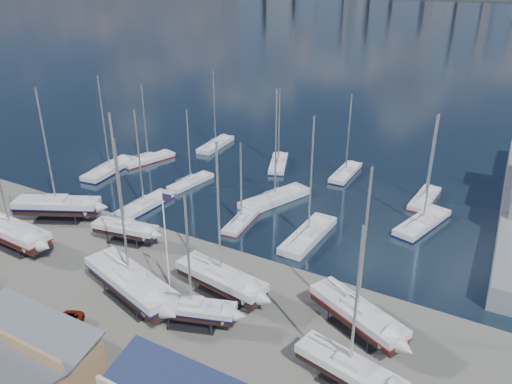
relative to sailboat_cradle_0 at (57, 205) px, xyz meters
The scene contains 27 objects.
ground 20.39m from the sailboat_cradle_0, 14.07° to the right, with size 1400.00×1400.00×0.00m, color #605E59.
water 305.71m from the sailboat_cradle_0, 86.31° to the left, with size 1400.00×600.00×0.40m, color #172936.
shed_grey 28.71m from the sailboat_cradle_0, 46.78° to the right, with size 12.60×8.40×4.17m.
sailboat_cradle_0 is the anchor object (origin of this frame).
sailboat_cradle_1 7.77m from the sailboat_cradle_0, 81.89° to the right, with size 11.49×3.65×18.20m.
sailboat_cradle_2 12.07m from the sailboat_cradle_0, ahead, with size 8.44×3.73×13.53m.
sailboat_cradle_3 22.54m from the sailboat_cradle_0, 22.45° to the right, with size 12.83×6.72×19.68m.
sailboat_cradle_4 28.42m from the sailboat_cradle_0, ahead, with size 10.57×4.35×16.69m.
sailboat_cradle_5 29.79m from the sailboat_cradle_0, 17.01° to the right, with size 8.65×4.89×13.67m.
sailboat_cradle_6 42.22m from the sailboat_cradle_0, ahead, with size 10.49×7.00×16.52m.
sailboat_cradle_7 44.80m from the sailboat_cradle_0, 11.27° to the right, with size 9.40×4.33×14.90m.
sailboat_moored_0 17.48m from the sailboat_cradle_0, 112.35° to the left, with size 4.45×11.41×16.61m.
sailboat_moored_1 23.28m from the sailboat_cradle_0, 100.27° to the left, with size 5.25×9.86×14.19m.
sailboat_moored_2 35.16m from the sailboat_cradle_0, 87.13° to the left, with size 3.60×10.06×14.88m.
sailboat_moored_3 11.41m from the sailboat_cradle_0, 47.84° to the left, with size 3.16×10.06×14.89m.
sailboat_moored_4 20.27m from the sailboat_cradle_0, 65.92° to the left, with size 3.34×8.54×12.56m.
sailboat_moored_5 36.21m from the sailboat_cradle_0, 62.80° to the left, with size 5.90×9.62×13.93m.
sailboat_moored_6 24.64m from the sailboat_cradle_0, 27.09° to the left, with size 3.04×8.10×11.82m.
sailboat_moored_7 29.79m from the sailboat_cradle_0, 40.56° to the left, with size 7.00×11.80×17.22m.
sailboat_moored_8 43.96m from the sailboat_cradle_0, 50.47° to the left, with size 2.82×9.43×14.01m.
sailboat_moored_9 33.43m from the sailboat_cradle_0, 20.69° to the left, with size 3.29×11.02×16.54m.
sailboat_moored_10 48.32m from the sailboat_cradle_0, 27.48° to the left, with size 5.57×11.00×15.83m.
sailboat_moored_11 51.26m from the sailboat_cradle_0, 36.16° to the left, with size 3.01×9.13×13.46m.
car_b 21.11m from the sailboat_cradle_0, 53.59° to the right, with size 1.64×4.71×1.55m, color gray.
car_c 24.36m from the sailboat_cradle_0, 39.41° to the right, with size 2.12×4.59×1.28m, color gray.
car_d 33.54m from the sailboat_cradle_0, 30.09° to the right, with size 2.16×5.30×1.54m, color gray.
flagpole 26.42m from the sailboat_cradle_0, 16.33° to the right, with size 1.12×0.12×12.72m.
Camera 1 is at (32.73, -43.73, 31.11)m, focal length 35.00 mm.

